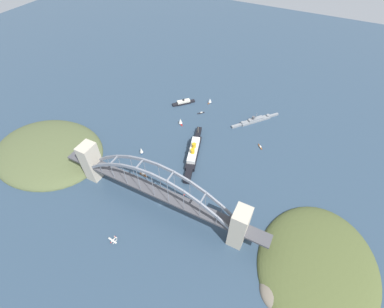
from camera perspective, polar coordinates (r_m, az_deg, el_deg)
ground_plane at (r=309.66m, az=-6.90°, el=-10.69°), size 1400.00×1400.00×0.00m
harbor_arch_bridge at (r=287.32m, az=-7.38°, el=-7.77°), size 247.19×19.55×63.84m
headland_west_shore at (r=408.42m, az=-28.75°, el=0.28°), size 155.48×124.80×27.73m
headland_east_shore at (r=300.46m, az=24.98°, el=-21.19°), size 112.09×136.16×25.56m
ocean_liner at (r=351.88m, az=0.33°, el=0.49°), size 36.59×98.39×17.32m
naval_cruiser at (r=415.67m, az=13.41°, el=7.12°), size 55.25×64.62×15.83m
harbor_ferry_steamer at (r=440.29m, az=-1.85°, el=11.05°), size 30.27×31.85×8.56m
seaplane_taxiing_near_bridge at (r=295.52m, az=-16.56°, el=-17.37°), size 10.95×7.97×4.86m
small_boat_0 at (r=376.63m, az=14.43°, el=1.53°), size 8.41×8.98×1.99m
small_boat_1 at (r=398.98m, az=-2.51°, el=7.07°), size 9.57×8.47×10.59m
small_boat_2 at (r=360.55m, az=-10.86°, el=0.76°), size 6.96×7.76×10.26m
small_boat_3 at (r=421.21m, az=1.95°, el=8.83°), size 9.20×9.53×2.05m
small_boat_4 at (r=337.04m, az=-10.40°, el=-4.40°), size 11.92×3.24×2.58m
small_boat_5 at (r=442.21m, az=3.87°, el=11.40°), size 6.02×9.70×9.22m
channel_marker_buoy at (r=314.09m, az=-1.76°, el=-8.60°), size 2.20×2.20×2.75m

